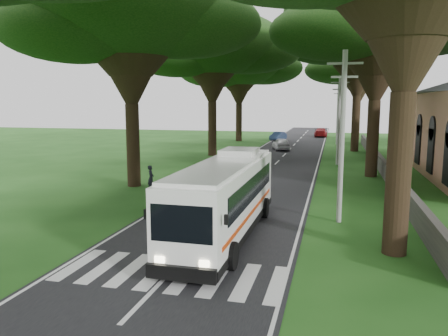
{
  "coord_description": "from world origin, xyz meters",
  "views": [
    {
      "loc": [
        5.14,
        -14.93,
        5.66
      ],
      "look_at": [
        -0.47,
        7.29,
        2.2
      ],
      "focal_mm": 35.0,
      "sensor_mm": 36.0,
      "label": 1
    }
  ],
  "objects_px": {
    "pole_mid": "(339,119)",
    "pole_far": "(338,113)",
    "distant_car_b": "(278,136)",
    "pole_near": "(342,135)",
    "distant_car_c": "(321,132)",
    "coach_bus": "(226,197)",
    "distant_car_a": "(281,144)",
    "pedestrian": "(151,178)"
  },
  "relations": [
    {
      "from": "distant_car_c",
      "to": "pole_near",
      "type": "bearing_deg",
      "value": 92.66
    },
    {
      "from": "coach_bus",
      "to": "distant_car_c",
      "type": "relative_size",
      "value": 2.19
    },
    {
      "from": "distant_car_a",
      "to": "distant_car_b",
      "type": "xyz_separation_m",
      "value": [
        -2.05,
        13.42,
        -0.1
      ]
    },
    {
      "from": "pole_near",
      "to": "coach_bus",
      "type": "bearing_deg",
      "value": -143.72
    },
    {
      "from": "pole_near",
      "to": "pole_mid",
      "type": "height_order",
      "value": "same"
    },
    {
      "from": "coach_bus",
      "to": "distant_car_b",
      "type": "relative_size",
      "value": 2.85
    },
    {
      "from": "distant_car_a",
      "to": "distant_car_b",
      "type": "relative_size",
      "value": 1.12
    },
    {
      "from": "pole_mid",
      "to": "pole_far",
      "type": "relative_size",
      "value": 1.0
    },
    {
      "from": "coach_bus",
      "to": "pole_far",
      "type": "bearing_deg",
      "value": 84.11
    },
    {
      "from": "pole_mid",
      "to": "distant_car_c",
      "type": "distance_m",
      "value": 33.18
    },
    {
      "from": "coach_bus",
      "to": "distant_car_b",
      "type": "bearing_deg",
      "value": 94.82
    },
    {
      "from": "distant_car_b",
      "to": "pole_mid",
      "type": "bearing_deg",
      "value": -54.71
    },
    {
      "from": "coach_bus",
      "to": "distant_car_c",
      "type": "bearing_deg",
      "value": 88.05
    },
    {
      "from": "pole_mid",
      "to": "distant_car_c",
      "type": "height_order",
      "value": "pole_mid"
    },
    {
      "from": "distant_car_b",
      "to": "pedestrian",
      "type": "height_order",
      "value": "pedestrian"
    },
    {
      "from": "distant_car_a",
      "to": "pedestrian",
      "type": "xyz_separation_m",
      "value": [
        -5.27,
        -26.23,
        0.07
      ]
    },
    {
      "from": "pole_mid",
      "to": "distant_car_c",
      "type": "relative_size",
      "value": 1.61
    },
    {
      "from": "pole_near",
      "to": "pole_far",
      "type": "relative_size",
      "value": 1.0
    },
    {
      "from": "distant_car_a",
      "to": "pole_near",
      "type": "bearing_deg",
      "value": 85.9
    },
    {
      "from": "pole_mid",
      "to": "distant_car_c",
      "type": "xyz_separation_m",
      "value": [
        -2.5,
        32.91,
        -3.43
      ]
    },
    {
      "from": "pole_near",
      "to": "pole_mid",
      "type": "relative_size",
      "value": 1.0
    },
    {
      "from": "coach_bus",
      "to": "distant_car_a",
      "type": "relative_size",
      "value": 2.55
    },
    {
      "from": "pole_near",
      "to": "coach_bus",
      "type": "xyz_separation_m",
      "value": [
        -4.7,
        -3.45,
        -2.46
      ]
    },
    {
      "from": "coach_bus",
      "to": "distant_car_a",
      "type": "bearing_deg",
      "value": 93.19
    },
    {
      "from": "pedestrian",
      "to": "pole_far",
      "type": "bearing_deg",
      "value": -32.88
    },
    {
      "from": "pole_near",
      "to": "pedestrian",
      "type": "bearing_deg",
      "value": 157.81
    },
    {
      "from": "pole_far",
      "to": "pedestrian",
      "type": "height_order",
      "value": "pole_far"
    },
    {
      "from": "pole_far",
      "to": "distant_car_a",
      "type": "xyz_separation_m",
      "value": [
        -6.45,
        -8.99,
        -3.43
      ]
    },
    {
      "from": "distant_car_a",
      "to": "distant_car_b",
      "type": "height_order",
      "value": "distant_car_a"
    },
    {
      "from": "pole_mid",
      "to": "pedestrian",
      "type": "bearing_deg",
      "value": -127.6
    },
    {
      "from": "pole_far",
      "to": "coach_bus",
      "type": "xyz_separation_m",
      "value": [
        -4.7,
        -43.45,
        -2.46
      ]
    },
    {
      "from": "pole_mid",
      "to": "pole_far",
      "type": "height_order",
      "value": "same"
    },
    {
      "from": "distant_car_c",
      "to": "coach_bus",
      "type": "bearing_deg",
      "value": 87.72
    },
    {
      "from": "pole_near",
      "to": "distant_car_b",
      "type": "xyz_separation_m",
      "value": [
        -8.5,
        44.43,
        -3.52
      ]
    },
    {
      "from": "pole_near",
      "to": "distant_car_c",
      "type": "distance_m",
      "value": 53.08
    },
    {
      "from": "pole_far",
      "to": "distant_car_b",
      "type": "distance_m",
      "value": 10.21
    },
    {
      "from": "coach_bus",
      "to": "distant_car_b",
      "type": "xyz_separation_m",
      "value": [
        -3.8,
        47.88,
        -1.06
      ]
    },
    {
      "from": "pole_mid",
      "to": "distant_car_b",
      "type": "relative_size",
      "value": 2.1
    },
    {
      "from": "pole_mid",
      "to": "coach_bus",
      "type": "distance_m",
      "value": 24.04
    },
    {
      "from": "distant_car_b",
      "to": "pedestrian",
      "type": "relative_size",
      "value": 2.31
    },
    {
      "from": "pole_mid",
      "to": "distant_car_b",
      "type": "height_order",
      "value": "pole_mid"
    },
    {
      "from": "distant_car_a",
      "to": "pedestrian",
      "type": "distance_m",
      "value": 26.76
    }
  ]
}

